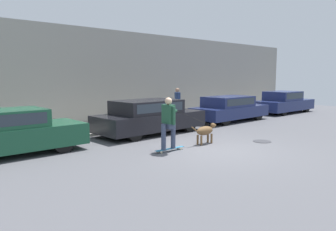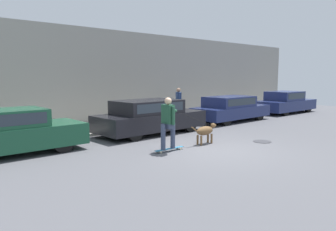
# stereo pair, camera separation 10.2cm
# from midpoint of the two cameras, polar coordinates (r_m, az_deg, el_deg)

# --- Properties ---
(ground_plane) EXTENTS (36.00, 36.00, 0.00)m
(ground_plane) POSITION_cam_midpoint_polar(r_m,az_deg,el_deg) (10.32, 7.81, -5.97)
(ground_plane) COLOR #545459
(back_wall) EXTENTS (32.00, 0.30, 4.42)m
(back_wall) POSITION_cam_midpoint_polar(r_m,az_deg,el_deg) (15.50, -12.72, 6.48)
(back_wall) COLOR gray
(back_wall) RESTS_ON ground_plane
(sidewalk_curb) EXTENTS (30.00, 2.28, 0.11)m
(sidewalk_curb) POSITION_cam_midpoint_polar(r_m,az_deg,el_deg) (14.56, -9.89, -2.00)
(sidewalk_curb) COLOR #A39E93
(sidewalk_curb) RESTS_ON ground_plane
(parked_car_0) EXTENTS (4.32, 1.77, 1.34)m
(parked_car_0) POSITION_cam_midpoint_polar(r_m,az_deg,el_deg) (10.49, -26.59, -2.79)
(parked_car_0) COLOR black
(parked_car_0) RESTS_ON ground_plane
(parked_car_1) EXTENTS (4.56, 1.87, 1.34)m
(parked_car_1) POSITION_cam_midpoint_polar(r_m,az_deg,el_deg) (12.99, -3.45, -0.28)
(parked_car_1) COLOR black
(parked_car_1) RESTS_ON ground_plane
(parked_car_2) EXTENTS (4.44, 1.73, 1.26)m
(parked_car_2) POSITION_cam_midpoint_polar(r_m,az_deg,el_deg) (16.79, 10.52, 1.17)
(parked_car_2) COLOR black
(parked_car_2) RESTS_ON ground_plane
(parked_car_3) EXTENTS (4.50, 1.87, 1.33)m
(parked_car_3) POSITION_cam_midpoint_polar(r_m,az_deg,el_deg) (21.46, 19.37, 2.14)
(parked_car_3) COLOR black
(parked_car_3) RESTS_ON ground_plane
(dog) EXTENTS (1.18, 0.31, 0.68)m
(dog) POSITION_cam_midpoint_polar(r_m,az_deg,el_deg) (11.12, 6.26, -2.69)
(dog) COLOR brown
(dog) RESTS_ON ground_plane
(skateboarder) EXTENTS (2.57, 0.60, 1.65)m
(skateboarder) POSITION_cam_midpoint_polar(r_m,az_deg,el_deg) (9.87, -0.16, -0.97)
(skateboarder) COLOR beige
(skateboarder) RESTS_ON ground_plane
(pedestrian_with_bag) EXTENTS (0.45, 0.63, 1.56)m
(pedestrian_with_bag) POSITION_cam_midpoint_polar(r_m,az_deg,el_deg) (16.80, 1.49, 2.43)
(pedestrian_with_bag) COLOR #3D4760
(pedestrian_with_bag) RESTS_ON sidewalk_curb
(manhole_cover) EXTENTS (0.62, 0.62, 0.01)m
(manhole_cover) POSITION_cam_midpoint_polar(r_m,az_deg,el_deg) (11.96, 15.82, -4.35)
(manhole_cover) COLOR #38383D
(manhole_cover) RESTS_ON ground_plane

